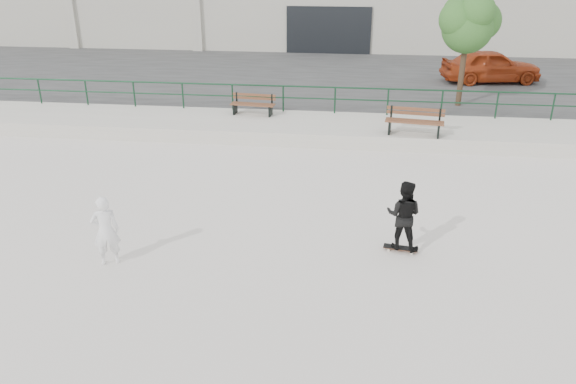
# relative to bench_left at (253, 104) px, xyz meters

# --- Properties ---
(ground) EXTENTS (120.00, 120.00, 0.00)m
(ground) POSITION_rel_bench_left_xyz_m (2.09, -10.26, -0.88)
(ground) COLOR silver
(ground) RESTS_ON ground
(ledge) EXTENTS (30.00, 3.00, 0.50)m
(ledge) POSITION_rel_bench_left_xyz_m (2.09, -0.76, -0.63)
(ledge) COLOR beige
(ledge) RESTS_ON ground
(parking_strip) EXTENTS (60.00, 14.00, 0.50)m
(parking_strip) POSITION_rel_bench_left_xyz_m (2.09, 7.74, -0.63)
(parking_strip) COLOR #353535
(parking_strip) RESTS_ON ground
(railing) EXTENTS (28.00, 0.06, 1.03)m
(railing) POSITION_rel_bench_left_xyz_m (2.09, 0.54, 0.36)
(railing) COLOR #163C24
(railing) RESTS_ON ledge
(bench_left) EXTENTS (1.72, 0.64, 0.78)m
(bench_left) POSITION_rel_bench_left_xyz_m (0.00, 0.00, 0.00)
(bench_left) COLOR brown
(bench_left) RESTS_ON ledge
(bench_right) EXTENTS (2.01, 0.82, 0.90)m
(bench_right) POSITION_rel_bench_left_xyz_m (5.90, -1.79, 0.06)
(bench_right) COLOR brown
(bench_right) RESTS_ON ledge
(tree) EXTENTS (2.45, 2.18, 4.36)m
(tree) POSITION_rel_bench_left_xyz_m (8.04, 2.33, 2.88)
(tree) COLOR #453422
(tree) RESTS_ON parking_strip
(red_car) EXTENTS (4.75, 2.57, 1.53)m
(red_car) POSITION_rel_bench_left_xyz_m (10.11, 6.84, 0.38)
(red_car) COLOR #9B3313
(red_car) RESTS_ON parking_strip
(skateboard) EXTENTS (0.80, 0.32, 0.09)m
(skateboard) POSITION_rel_bench_left_xyz_m (5.06, -9.11, -0.81)
(skateboard) COLOR black
(skateboard) RESTS_ON ground
(standing_skater) EXTENTS (0.93, 0.80, 1.63)m
(standing_skater) POSITION_rel_bench_left_xyz_m (5.06, -9.11, 0.03)
(standing_skater) COLOR black
(standing_skater) RESTS_ON skateboard
(seated_skater) EXTENTS (0.69, 0.59, 1.61)m
(seated_skater) POSITION_rel_bench_left_xyz_m (-1.34, -10.44, -0.08)
(seated_skater) COLOR white
(seated_skater) RESTS_ON ground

